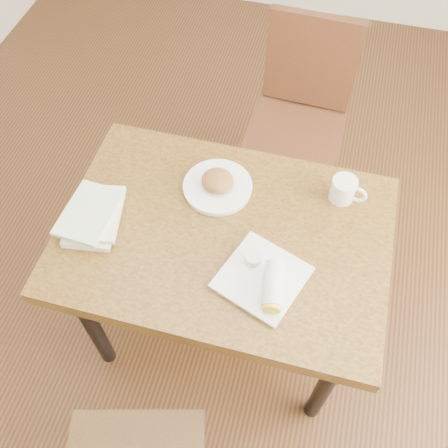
% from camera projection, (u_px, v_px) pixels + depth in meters
% --- Properties ---
extents(ground, '(4.00, 5.00, 0.01)m').
position_uv_depth(ground, '(224.00, 322.00, 2.28)').
color(ground, '#472814').
rests_on(ground, ground).
extents(table, '(1.09, 0.76, 0.75)m').
position_uv_depth(table, '(224.00, 247.00, 1.73)').
color(table, brown).
rests_on(table, ground).
extents(chair_far, '(0.44, 0.44, 0.95)m').
position_uv_depth(chair_far, '(301.00, 109.00, 2.27)').
color(chair_far, '#4B2515').
rests_on(chair_far, ground).
extents(plate_scone, '(0.24, 0.24, 0.08)m').
position_uv_depth(plate_scone, '(218.00, 185.00, 1.73)').
color(plate_scone, white).
rests_on(plate_scone, table).
extents(coffee_mug, '(0.13, 0.09, 0.09)m').
position_uv_depth(coffee_mug, '(344.00, 189.00, 1.70)').
color(coffee_mug, white).
rests_on(coffee_mug, table).
extents(plate_burrito, '(0.31, 0.31, 0.08)m').
position_uv_depth(plate_burrito, '(265.00, 280.00, 1.53)').
color(plate_burrito, white).
rests_on(plate_burrito, table).
extents(book_stack, '(0.21, 0.26, 0.06)m').
position_uv_depth(book_stack, '(94.00, 216.00, 1.65)').
color(book_stack, white).
rests_on(book_stack, table).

